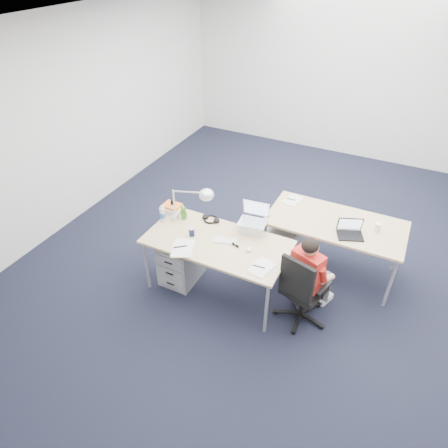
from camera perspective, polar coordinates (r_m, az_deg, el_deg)
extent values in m
plane|color=black|center=(5.43, 7.16, -4.22)|extent=(7.00, 7.00, 0.00)
cube|color=silver|center=(7.87, 17.46, 19.11)|extent=(6.00, 0.02, 2.80)
cube|color=silver|center=(2.47, -23.53, -26.77)|extent=(6.00, 0.02, 2.80)
cube|color=silver|center=(6.17, -19.65, 14.22)|extent=(0.02, 7.00, 2.80)
cube|color=white|center=(4.23, 10.27, 26.19)|extent=(6.00, 7.00, 0.01)
cube|color=tan|center=(4.44, -1.00, -2.60)|extent=(1.60, 0.80, 0.03)
cylinder|color=#B7BABC|center=(4.78, -10.98, -5.83)|extent=(0.04, 0.04, 0.70)
cylinder|color=#B7BABC|center=(4.24, 6.07, -11.93)|extent=(0.04, 0.04, 0.70)
cylinder|color=#B7BABC|center=(5.21, -6.55, -1.28)|extent=(0.04, 0.04, 0.70)
cylinder|color=#B7BABC|center=(4.72, 9.19, -6.18)|extent=(0.04, 0.04, 0.70)
cube|color=tan|center=(4.91, 15.70, 0.14)|extent=(1.60, 0.80, 0.03)
cylinder|color=#B7BABC|center=(4.99, 5.77, -3.12)|extent=(0.04, 0.04, 0.70)
cylinder|color=#B7BABC|center=(4.84, 22.66, -7.89)|extent=(0.04, 0.04, 0.70)
cylinder|color=#B7BABC|center=(5.53, 8.45, 1.00)|extent=(0.04, 0.04, 0.70)
cylinder|color=#B7BABC|center=(5.39, 23.64, -3.14)|extent=(0.04, 0.04, 0.70)
cylinder|color=black|center=(4.54, 11.08, -10.80)|extent=(0.04, 0.04, 0.36)
cube|color=black|center=(4.40, 11.36, -9.11)|extent=(0.49, 0.49, 0.06)
cube|color=black|center=(4.08, 10.35, -7.78)|extent=(0.38, 0.14, 0.45)
cube|color=red|center=(4.24, 11.75, -6.45)|extent=(0.37, 0.28, 0.45)
sphere|color=tan|center=(4.04, 12.28, -3.21)|extent=(0.17, 0.17, 0.17)
cube|color=#9A9D9F|center=(4.89, -6.14, -5.25)|extent=(0.40, 0.50, 0.55)
cube|color=#9A9D9F|center=(5.19, 8.27, -2.68)|extent=(0.40, 0.50, 0.55)
cube|color=white|center=(4.43, 0.14, -2.37)|extent=(0.28, 0.18, 0.01)
ellipsoid|color=white|center=(4.30, 3.61, -3.63)|extent=(0.07, 0.09, 0.03)
cylinder|color=#151E42|center=(4.49, -4.64, -1.11)|extent=(0.07, 0.07, 0.10)
cylinder|color=silver|center=(4.73, -8.79, 1.50)|extent=(0.08, 0.08, 0.21)
cube|color=silver|center=(4.91, -7.37, 2.24)|extent=(0.25, 0.19, 0.10)
cube|color=black|center=(4.90, -7.31, 2.60)|extent=(0.05, 0.04, 0.16)
cube|color=#EADC87|center=(4.35, -6.03, -3.42)|extent=(0.33, 0.38, 0.01)
cube|color=#EADC87|center=(4.11, 5.26, -6.25)|extent=(0.24, 0.31, 0.01)
cylinder|color=white|center=(4.88, 21.10, -0.43)|extent=(0.08, 0.08, 0.10)
cube|color=white|center=(5.18, 9.73, 3.37)|extent=(0.23, 0.29, 0.01)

